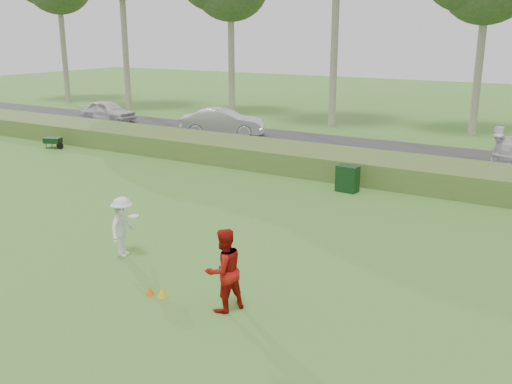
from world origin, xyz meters
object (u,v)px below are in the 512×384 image
Objects in this scene: cone_orange at (150,291)px; car_left at (108,111)px; car_mid at (223,122)px; player_red at (224,270)px; utility_cabinet at (348,179)px; player_white at (123,227)px; cone_yellow at (162,292)px.

car_left is at bearing 137.02° from cone_orange.
player_red is at bearing -170.24° from car_mid.
player_red is at bearing -78.45° from utility_cabinet.
player_white is at bearing -84.13° from player_red.
utility_cabinet reaches higher than cone_orange.
cone_yellow is at bearing -87.14° from utility_cabinet.
car_mid is at bearing 120.36° from cone_yellow.
player_white is at bearing -178.85° from car_mid.
cone_orange is (2.15, -1.46, -0.69)m from player_white.
player_red is at bearing 8.21° from cone_yellow.
utility_cabinet is (2.66, 8.81, -0.31)m from player_white.
player_white is 1.64× the size of utility_cabinet.
player_white reaches higher than cone_orange.
car_left is 9.26m from car_mid.
cone_yellow is at bearing -174.23° from car_mid.
player_white is at bearing -102.73° from utility_cabinet.
cone_yellow is at bearing -59.58° from player_red.
cone_yellow is at bearing -135.48° from player_white.
cone_orange is 0.89× the size of cone_yellow.
cone_orange is at bearing -131.96° from car_left.
cone_orange is at bearing -175.07° from car_mid.
utility_cabinet is 20.87m from car_left.
car_mid reaches higher than car_left.
car_mid is at bearing 9.76° from player_white.
car_left reaches higher than cone_yellow.
player_red is 0.40× the size of car_mid.
car_left is (-18.99, 17.70, 0.62)m from cone_orange.
player_red is 2.00m from cone_orange.
player_red is (3.97, -1.16, 0.11)m from player_white.
utility_cabinet reaches higher than cone_yellow.
car_mid is (-10.03, 17.13, 0.69)m from cone_yellow.
cone_yellow is (0.29, 0.08, 0.01)m from cone_orange.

